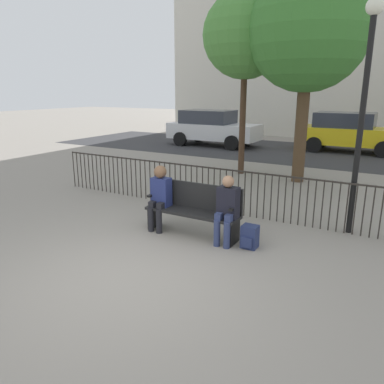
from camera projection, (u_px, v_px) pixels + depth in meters
name	position (u px, v px, depth m)	size (l,w,h in m)	color
ground_plane	(127.00, 277.00, 5.22)	(80.00, 80.00, 0.00)	gray
park_bench	(194.00, 207.00, 6.68)	(1.75, 0.45, 0.92)	black
seated_person_0	(160.00, 194.00, 6.83)	(0.34, 0.39, 1.21)	black
seated_person_1	(227.00, 207.00, 6.19)	(0.34, 0.39, 1.18)	navy
backpack	(250.00, 237.00, 6.15)	(0.26, 0.26, 0.38)	navy
fence_railing	(226.00, 187.00, 7.82)	(9.01, 0.03, 0.95)	#2D2823
tree_0	(246.00, 36.00, 10.66)	(2.46, 2.46, 5.26)	#422D1E
tree_1	(309.00, 31.00, 9.64)	(3.16, 3.16, 5.60)	#4C3823
lamp_post	(365.00, 87.00, 6.19)	(0.28, 0.28, 3.93)	black
street_surface	(317.00, 154.00, 15.24)	(24.00, 6.00, 0.01)	#333335
parked_car_1	(212.00, 127.00, 17.31)	(4.20, 1.94, 1.62)	silver
parked_car_2	(349.00, 132.00, 15.52)	(4.20, 1.94, 1.62)	yellow
building_facade	(359.00, 18.00, 20.27)	(20.00, 6.00, 12.59)	beige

